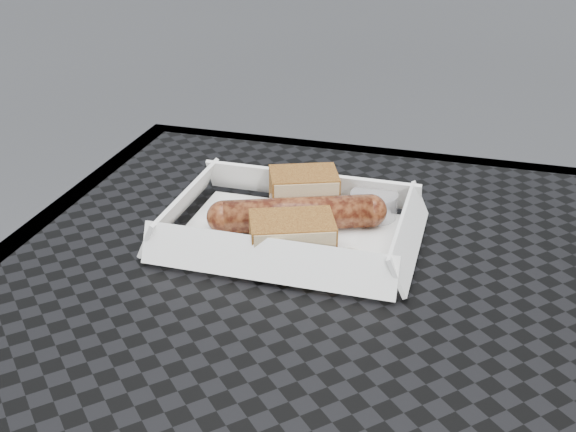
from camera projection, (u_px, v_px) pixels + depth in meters
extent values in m
cube|color=black|center=(391.00, 339.00, 0.59)|extent=(0.80, 0.80, 0.01)
cube|color=black|center=(437.00, 168.00, 0.93)|extent=(0.80, 0.03, 0.03)
cylinder|color=black|center=(191.00, 363.00, 1.15)|extent=(0.03, 0.03, 0.73)
cube|color=white|center=(291.00, 236.00, 0.73)|extent=(0.22, 0.15, 0.00)
cylinder|color=brown|center=(298.00, 214.00, 0.73)|extent=(0.15, 0.09, 0.03)
sphere|color=brown|center=(370.00, 211.00, 0.74)|extent=(0.03, 0.03, 0.03)
sphere|color=brown|center=(224.00, 217.00, 0.72)|extent=(0.03, 0.03, 0.03)
cube|color=brown|center=(304.00, 192.00, 0.77)|extent=(0.08, 0.07, 0.04)
cube|color=brown|center=(292.00, 238.00, 0.68)|extent=(0.09, 0.08, 0.04)
cylinder|color=#F5410A|center=(340.00, 259.00, 0.68)|extent=(0.02, 0.02, 0.00)
torus|color=white|center=(347.00, 263.00, 0.68)|extent=(0.02, 0.02, 0.00)
cube|color=#B2D17F|center=(352.00, 259.00, 0.68)|extent=(0.02, 0.02, 0.00)
cube|color=white|center=(331.00, 204.00, 0.80)|extent=(0.16, 0.16, 0.00)
cylinder|color=maroon|center=(293.00, 209.00, 0.76)|extent=(0.05, 0.05, 0.03)
cylinder|color=silver|center=(374.00, 206.00, 0.76)|extent=(0.05, 0.05, 0.03)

